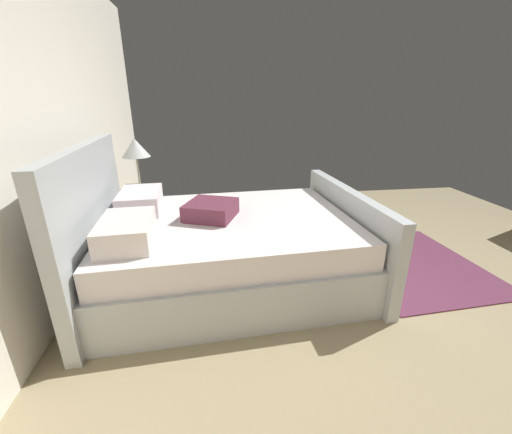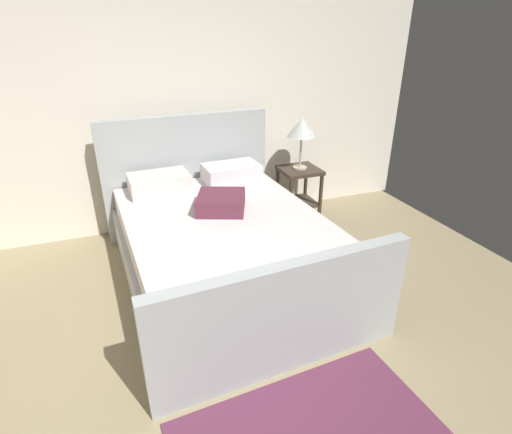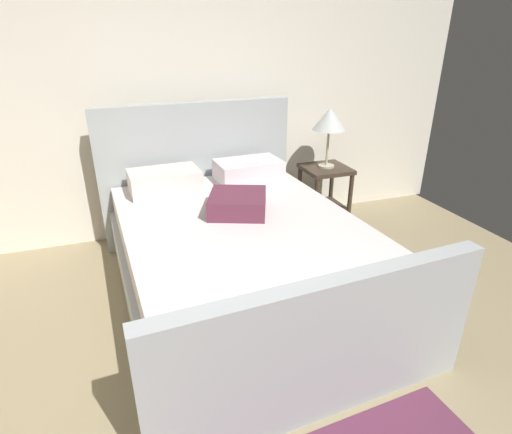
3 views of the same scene
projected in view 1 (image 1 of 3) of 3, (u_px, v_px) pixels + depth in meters
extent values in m
cube|color=#968663|center=(403.00, 291.00, 2.87)|extent=(6.18, 5.67, 0.02)
cube|color=silver|center=(9.00, 137.00, 2.00)|extent=(6.30, 0.12, 2.77)
cube|color=#A7AEB0|center=(231.00, 259.00, 2.98)|extent=(1.76, 2.24, 0.40)
cube|color=#A7AEB0|center=(93.00, 225.00, 2.62)|extent=(1.77, 0.20, 1.27)
cube|color=#A7AEB0|center=(346.00, 230.00, 3.11)|extent=(1.77, 0.20, 0.81)
cube|color=silver|center=(230.00, 229.00, 2.87)|extent=(1.68, 2.18, 0.22)
cube|color=silver|center=(127.00, 231.00, 2.32)|extent=(0.58, 0.39, 0.18)
cube|color=silver|center=(140.00, 201.00, 3.00)|extent=(0.58, 0.39, 0.18)
cube|color=#5F2A3D|center=(211.00, 210.00, 2.81)|extent=(0.52, 0.52, 0.14)
cube|color=#392C22|center=(141.00, 189.00, 3.83)|extent=(0.44, 0.44, 0.04)
cube|color=#392C22|center=(145.00, 221.00, 3.97)|extent=(0.40, 0.40, 0.02)
cylinder|color=#392C22|center=(157.00, 218.00, 3.78)|extent=(0.04, 0.04, 0.56)
cylinder|color=#392C22|center=(162.00, 207.00, 4.14)|extent=(0.04, 0.04, 0.56)
cylinder|color=#392C22|center=(124.00, 219.00, 3.73)|extent=(0.04, 0.04, 0.56)
cylinder|color=#392C22|center=(131.00, 209.00, 4.09)|extent=(0.04, 0.04, 0.56)
cylinder|color=#B7B293|center=(140.00, 187.00, 3.82)|extent=(0.16, 0.16, 0.02)
cylinder|color=#B7B293|center=(138.00, 172.00, 3.75)|extent=(0.02, 0.02, 0.35)
cone|color=silver|center=(135.00, 148.00, 3.65)|extent=(0.32, 0.32, 0.21)
cube|color=#5F2C44|center=(412.00, 264.00, 3.29)|extent=(1.55, 1.35, 0.01)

